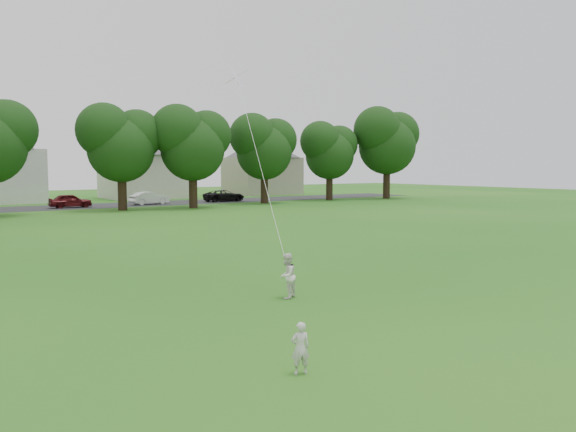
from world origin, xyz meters
TOP-DOWN VIEW (x-y plane):
  - ground at (0.00, 0.00)m, footprint 160.00×160.00m
  - street at (0.00, 42.00)m, footprint 90.00×7.00m
  - toddler at (-2.16, -2.64)m, footprint 0.39×0.31m
  - older_boy at (0.92, 2.14)m, footprint 0.77×0.71m
  - kite at (1.94, 5.24)m, footprint 1.52×3.60m
  - tree_row at (1.63, 36.04)m, footprint 80.07×9.28m

SIDE VIEW (x-z plane):
  - ground at x=0.00m, z-range 0.00..0.00m
  - street at x=0.00m, z-range 0.00..0.01m
  - toddler at x=-2.16m, z-range 0.00..0.94m
  - older_boy at x=0.92m, z-range 0.00..1.26m
  - kite at x=1.94m, z-range -0.51..8.42m
  - tree_row at x=1.63m, z-range 0.85..11.88m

